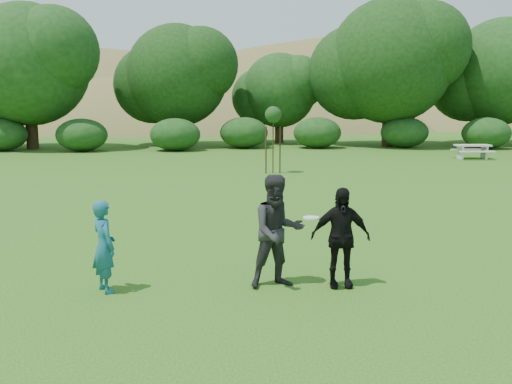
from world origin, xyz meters
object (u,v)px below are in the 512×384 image
picnic_table (473,149)px  player_teal (104,246)px  player_grey (278,231)px  player_black (340,237)px  sapling (273,117)px

picnic_table → player_teal: bearing=-126.5°
player_grey → picnic_table: size_ratio=1.08×
player_teal → player_grey: bearing=-121.7°
player_black → player_grey: bearing=179.0°
player_teal → sapling: bearing=-49.0°
player_teal → sapling: 15.56m
player_grey → player_black: (1.07, -0.04, -0.11)m
player_teal → player_black: bearing=-122.9°
player_teal → player_grey: 2.90m
sapling → picnic_table: bearing=25.7°
player_grey → picnic_table: bearing=45.3°
player_teal → sapling: size_ratio=0.54×
picnic_table → sapling: bearing=-154.3°
sapling → player_black: bearing=-90.0°
sapling → picnic_table: sapling is taller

